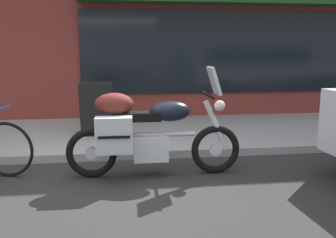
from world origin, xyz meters
The scene contains 3 objects.
ground_plane centered at (0.00, 0.00, 0.00)m, with size 80.00×80.00×0.00m, color #292929.
touring_motorcycle centered at (0.40, 0.44, 0.60)m, with size 2.24×0.65×1.40m.
sandwich_board_sign centered at (-0.31, 2.29, 0.59)m, with size 0.55×0.41×0.93m.
Camera 1 is at (0.12, -4.04, 1.60)m, focal length 38.96 mm.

